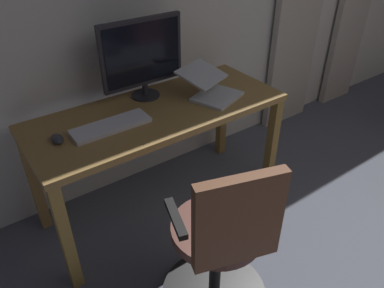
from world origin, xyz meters
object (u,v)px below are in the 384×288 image
laptop (211,88)px  computer_mouse (57,139)px  computer_monitor (142,55)px  office_chair (222,248)px  computer_keyboard (111,126)px  desk (159,123)px

laptop → computer_mouse: (0.98, -0.05, -0.04)m
computer_monitor → computer_mouse: (0.64, 0.20, -0.25)m
office_chair → laptop: office_chair is taller
office_chair → computer_keyboard: bearing=116.5°
office_chair → computer_mouse: bearing=133.5°
office_chair → computer_mouse: 1.00m
desk → computer_mouse: bearing=0.1°
desk → office_chair: (0.19, 0.85, -0.20)m
office_chair → computer_keyboard: (0.13, -0.82, 0.31)m
laptop → computer_monitor: bearing=-56.0°
office_chair → laptop: bearing=72.6°
office_chair → desk: bearing=94.6°
computer_monitor → laptop: (-0.34, 0.25, -0.21)m
office_chair → computer_mouse: office_chair is taller
computer_mouse → computer_monitor: bearing=-162.5°
desk → computer_monitor: computer_monitor is taller
computer_mouse → laptop: bearing=177.2°
computer_keyboard → laptop: (-0.69, 0.02, 0.04)m
desk → computer_monitor: size_ratio=2.91×
office_chair → computer_mouse: (0.42, -0.85, 0.32)m
computer_mouse → computer_keyboard: bearing=173.5°
computer_keyboard → computer_monitor: bearing=-146.3°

